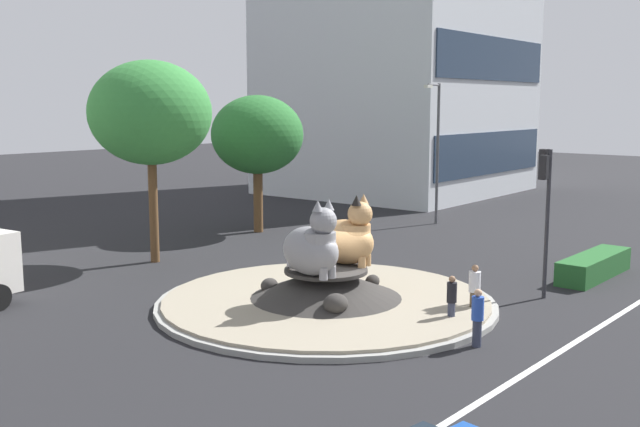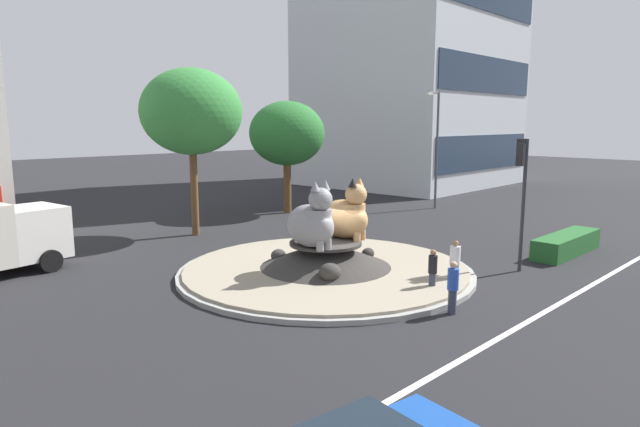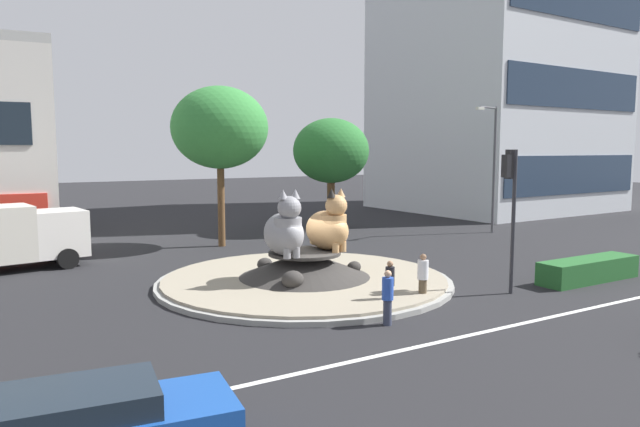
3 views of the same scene
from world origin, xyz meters
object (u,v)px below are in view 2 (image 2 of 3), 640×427
object	(u,v)px
pedestrian_black_shirt	(433,270)
cat_statue_grey	(312,223)
office_tower	(413,7)
broadleaf_tree_behind_island	(191,112)
streetlight_arm	(436,142)
pedestrian_blue_shirt	(453,286)
second_tree_near_tower	(287,134)
traffic_light_mast	(522,175)
cat_statue_calico	(346,216)
pedestrian_white_shirt	(455,261)

from	to	relation	value
pedestrian_black_shirt	cat_statue_grey	bearing A→B (deg)	-73.81
office_tower	broadleaf_tree_behind_island	world-z (taller)	office_tower
cat_statue_grey	streetlight_arm	distance (m)	19.15
pedestrian_blue_shirt	office_tower	bearing A→B (deg)	-104.65
office_tower	second_tree_near_tower	world-z (taller)	office_tower
traffic_light_mast	pedestrian_blue_shirt	distance (m)	6.84
cat_statue_grey	broadleaf_tree_behind_island	xyz separation A→B (m)	(1.47, 10.34, 4.17)
cat_statue_calico	office_tower	bearing A→B (deg)	115.02
second_tree_near_tower	pedestrian_white_shirt	bearing A→B (deg)	-111.34
office_tower	pedestrian_blue_shirt	world-z (taller)	office_tower
office_tower	streetlight_arm	bearing A→B (deg)	-139.64
pedestrian_white_shirt	pedestrian_blue_shirt	xyz separation A→B (m)	(-2.74, -1.61, 0.01)
broadleaf_tree_behind_island	pedestrian_white_shirt	xyz separation A→B (m)	(1.78, -14.40, -5.49)
cat_statue_calico	office_tower	xyz separation A→B (m)	(27.64, 17.10, 14.21)
office_tower	second_tree_near_tower	bearing A→B (deg)	-168.05
office_tower	streetlight_arm	distance (m)	19.91
office_tower	pedestrian_black_shirt	bearing A→B (deg)	-144.55
second_tree_near_tower	streetlight_arm	bearing A→B (deg)	-35.21
pedestrian_white_shirt	pedestrian_black_shirt	distance (m)	1.43
cat_statue_grey	pedestrian_black_shirt	bearing A→B (deg)	29.69
broadleaf_tree_behind_island	cat_statue_grey	bearing A→B (deg)	-98.07
cat_statue_calico	broadleaf_tree_behind_island	distance (m)	11.01
broadleaf_tree_behind_island	second_tree_near_tower	bearing A→B (deg)	13.46
pedestrian_black_shirt	second_tree_near_tower	bearing A→B (deg)	-123.44
broadleaf_tree_behind_island	streetlight_arm	bearing A→B (deg)	-13.20
pedestrian_black_shirt	broadleaf_tree_behind_island	bearing A→B (deg)	-96.50
broadleaf_tree_behind_island	streetlight_arm	xyz separation A→B (m)	(16.39, -3.84, -1.82)
office_tower	pedestrian_blue_shirt	distance (m)	40.22
cat_statue_calico	pedestrian_black_shirt	world-z (taller)	cat_statue_calico
cat_statue_calico	second_tree_near_tower	distance (m)	14.61
traffic_light_mast	pedestrian_black_shirt	size ratio (longest dim) A/B	3.37
traffic_light_mast	pedestrian_black_shirt	distance (m)	5.71
cat_statue_calico	streetlight_arm	world-z (taller)	streetlight_arm
office_tower	pedestrian_white_shirt	world-z (taller)	office_tower
pedestrian_blue_shirt	streetlight_arm	bearing A→B (deg)	-107.80
traffic_light_mast	pedestrian_white_shirt	world-z (taller)	traffic_light_mast
traffic_light_mast	broadleaf_tree_behind_island	xyz separation A→B (m)	(-5.16, 15.15, 2.54)
broadleaf_tree_behind_island	streetlight_arm	size ratio (longest dim) A/B	1.09
cat_statue_grey	pedestrian_black_shirt	distance (m)	4.66
cat_statue_calico	traffic_light_mast	distance (m)	6.97
traffic_light_mast	office_tower	xyz separation A→B (m)	(23.06, 22.08, 12.57)
traffic_light_mast	pedestrian_blue_shirt	world-z (taller)	traffic_light_mast
office_tower	pedestrian_blue_shirt	xyz separation A→B (m)	(-29.18, -22.94, -15.50)
second_tree_near_tower	streetlight_arm	size ratio (longest dim) A/B	0.92
cat_statue_grey	broadleaf_tree_behind_island	world-z (taller)	broadleaf_tree_behind_island
pedestrian_blue_shirt	pedestrian_white_shirt	bearing A→B (deg)	-112.46
streetlight_arm	pedestrian_blue_shirt	bearing A→B (deg)	20.41
traffic_light_mast	broadleaf_tree_behind_island	bearing A→B (deg)	20.92
traffic_light_mast	office_tower	bearing A→B (deg)	-44.14
traffic_light_mast	streetlight_arm	size ratio (longest dim) A/B	0.66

